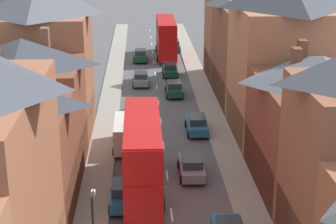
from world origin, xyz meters
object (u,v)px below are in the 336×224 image
(double_decker_bus_lead, at_px, (142,154))
(car_mid_white, at_px, (140,55))
(car_parked_left_a, at_px, (174,45))
(car_parked_left_b, at_px, (124,193))
(delivery_van, at_px, (126,133))
(car_parked_right_b, at_px, (192,166))
(car_near_silver, at_px, (174,88))
(car_parked_right_a, at_px, (197,124))
(double_decker_bus_mid_street, at_px, (166,37))
(car_mid_black, at_px, (170,70))
(car_near_blue, at_px, (141,79))

(double_decker_bus_lead, relative_size, car_mid_white, 2.55)
(car_parked_left_a, distance_m, car_parked_left_b, 47.82)
(delivery_van, bearing_deg, car_parked_right_b, -49.19)
(car_near_silver, distance_m, delivery_van, 15.74)
(car_parked_right_a, xyz_separation_m, delivery_van, (-6.20, -3.43, 0.53))
(car_near_silver, distance_m, car_parked_right_b, 20.63)
(car_mid_white, bearing_deg, delivery_van, -92.39)
(double_decker_bus_mid_street, xyz_separation_m, car_parked_left_a, (1.31, 3.82, -1.98))
(car_near_silver, relative_size, delivery_van, 0.83)
(car_parked_right_a, relative_size, car_parked_left_b, 1.10)
(delivery_van, bearing_deg, car_mid_black, 78.08)
(car_mid_white, bearing_deg, car_mid_black, -65.72)
(double_decker_bus_mid_street, bearing_deg, car_mid_black, -89.95)
(double_decker_bus_lead, height_order, car_mid_white, double_decker_bus_lead)
(double_decker_bus_lead, xyz_separation_m, car_parked_left_a, (4.91, 45.41, -1.98))
(double_decker_bus_lead, xyz_separation_m, double_decker_bus_mid_street, (3.60, 41.60, 0.00))
(car_parked_right_a, bearing_deg, car_mid_black, 93.76)
(car_parked_left_a, bearing_deg, car_parked_right_a, -90.00)
(double_decker_bus_mid_street, relative_size, delivery_van, 2.08)
(double_decker_bus_mid_street, bearing_deg, car_parked_right_b, -89.99)
(car_near_blue, height_order, car_near_silver, car_near_silver)
(car_mid_black, height_order, car_parked_left_b, car_parked_left_b)
(car_near_blue, xyz_separation_m, car_parked_left_a, (4.90, 18.30, 0.04))
(car_parked_left_a, bearing_deg, car_near_blue, -104.99)
(car_parked_left_b, bearing_deg, car_mid_white, 88.19)
(car_parked_right_a, xyz_separation_m, car_parked_right_b, (-1.30, -9.11, -0.01))
(car_parked_left_b, distance_m, car_mid_white, 41.22)
(car_parked_left_b, height_order, delivery_van, delivery_van)
(double_decker_bus_mid_street, distance_m, car_mid_white, 4.76)
(car_near_silver, xyz_separation_m, car_mid_black, (0.00, 8.26, -0.01))
(double_decker_bus_lead, height_order, car_near_silver, double_decker_bus_lead)
(car_near_silver, relative_size, car_parked_right_a, 0.97)
(car_near_blue, height_order, car_mid_black, car_mid_black)
(double_decker_bus_mid_street, height_order, car_parked_right_b, double_decker_bus_mid_street)
(car_near_silver, xyz_separation_m, car_parked_left_a, (1.30, 22.47, 0.03))
(double_decker_bus_lead, xyz_separation_m, delivery_van, (-1.29, 7.99, -1.48))
(car_parked_left_a, bearing_deg, car_mid_white, -128.23)
(car_parked_right_b, bearing_deg, car_parked_right_a, 81.87)
(car_mid_white, distance_m, car_parked_right_b, 37.05)
(car_parked_right_b, height_order, delivery_van, delivery_van)
(car_parked_left_a, xyz_separation_m, car_parked_right_b, (-1.30, -43.09, -0.04))
(double_decker_bus_lead, xyz_separation_m, car_parked_right_b, (3.61, 2.32, -2.02))
(car_parked_left_b, height_order, car_parked_right_b, car_parked_left_b)
(double_decker_bus_mid_street, xyz_separation_m, car_parked_left_b, (-4.89, -43.60, -1.97))
(car_mid_black, height_order, delivery_van, delivery_van)
(car_near_blue, relative_size, car_mid_black, 0.94)
(car_near_silver, bearing_deg, car_parked_right_a, -83.56)
(car_parked_right_a, xyz_separation_m, car_parked_left_b, (-6.20, -13.43, 0.04))
(car_near_blue, distance_m, car_near_silver, 5.51)
(car_near_blue, bearing_deg, car_mid_white, 90.00)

